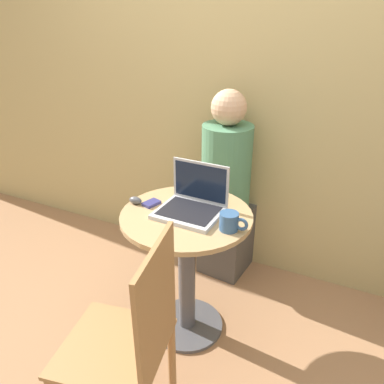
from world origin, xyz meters
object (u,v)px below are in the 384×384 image
chair_empty (130,345)px  person_seated (228,200)px  laptop (192,203)px  cell_phone (151,203)px

chair_empty → person_seated: (-0.07, 1.24, 0.04)m
chair_empty → person_seated: bearing=93.2°
laptop → chair_empty: laptop is taller
chair_empty → cell_phone: bearing=113.5°
laptop → chair_empty: (0.05, -0.65, -0.30)m
laptop → person_seated: (-0.02, 0.59, -0.25)m
person_seated → laptop: bearing=-88.1°
person_seated → chair_empty: bearing=-86.8°
laptop → person_seated: size_ratio=0.25×
laptop → chair_empty: bearing=-85.7°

